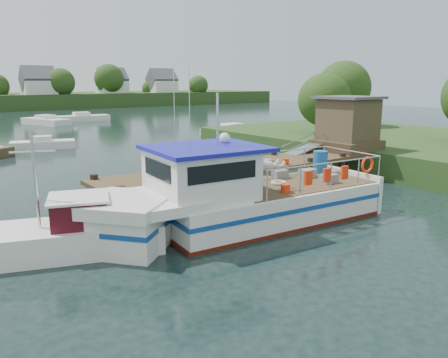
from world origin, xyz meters
TOP-DOWN VIEW (x-y plane):
  - ground_plane at (0.00, 0.00)m, footprint 160.00×160.00m
  - near_shore at (16.88, -0.73)m, footprint 16.00×30.00m
  - dock at (6.51, 0.01)m, footprint 16.60×3.00m
  - lobster_boat at (-2.00, -3.61)m, footprint 12.11×4.53m
  - work_boat at (-8.18, -2.27)m, footprint 7.05×4.09m
  - moored_far at (9.05, 44.26)m, footprint 7.47×3.14m
  - moored_b at (-2.37, 20.67)m, footprint 5.09×2.89m
  - moored_c at (16.40, 20.08)m, footprint 6.81×2.59m
  - moored_d at (3.68, 42.00)m, footprint 4.53×7.64m

SIDE VIEW (x-z plane):
  - ground_plane at x=0.00m, z-range 0.00..0.00m
  - moored_c at x=16.40m, z-range -0.14..0.92m
  - moored_b at x=-2.37m, z-range -0.14..0.93m
  - moored_d at x=3.68m, z-range -0.16..1.07m
  - moored_far at x=9.05m, z-range -0.16..1.08m
  - work_boat at x=-8.18m, z-range -1.28..2.47m
  - lobster_boat at x=-2.00m, z-range -1.86..3.97m
  - near_shore at x=16.88m, z-range -1.83..5.93m
  - dock at x=6.51m, z-range -0.15..4.63m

